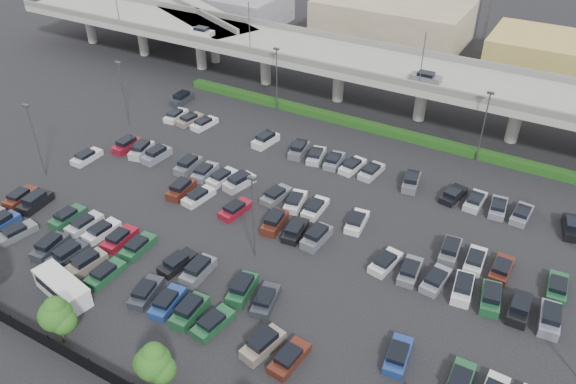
{
  "coord_description": "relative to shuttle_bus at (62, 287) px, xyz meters",
  "views": [
    {
      "loc": [
        26.06,
        -46.67,
        40.69
      ],
      "look_at": [
        -1.47,
        1.92,
        2.0
      ],
      "focal_mm": 35.0,
      "sensor_mm": 36.0,
      "label": 1
    }
  ],
  "objects": [
    {
      "name": "ground",
      "position": [
        13.39,
        22.59,
        -1.22
      ],
      "size": [
        280.0,
        280.0,
        0.0
      ],
      "primitive_type": "plane",
      "color": "black"
    },
    {
      "name": "overpass",
      "position": [
        13.17,
        54.56,
        5.75
      ],
      "size": [
        150.0,
        13.0,
        15.8
      ],
      "color": "gray",
      "rests_on": "ground"
    },
    {
      "name": "on_ramp",
      "position": [
        -38.71,
        65.64,
        5.64
      ],
      "size": [
        50.93,
        30.13,
        8.8
      ],
      "color": "gray",
      "rests_on": "ground"
    },
    {
      "name": "hedge",
      "position": [
        13.39,
        47.59,
        -0.67
      ],
      "size": [
        66.0,
        1.6,
        1.1
      ],
      "primitive_type": "cube",
      "color": "#143810",
      "rests_on": "ground"
    },
    {
      "name": "tree_row",
      "position": [
        14.09,
        -3.94,
        2.31
      ],
      "size": [
        65.07,
        3.66,
        5.94
      ],
      "color": "#332316",
      "rests_on": "ground"
    },
    {
      "name": "shuttle_bus",
      "position": [
        0.0,
        0.0,
        0.0
      ],
      "size": [
        7.27,
        3.67,
        2.23
      ],
      "color": "silver",
      "rests_on": "ground"
    },
    {
      "name": "parked_cars",
      "position": [
        12.74,
        18.78,
        -0.59
      ],
      "size": [
        62.98,
        41.55,
        1.67
      ],
      "color": "slate",
      "rests_on": "ground"
    },
    {
      "name": "light_poles",
      "position": [
        9.26,
        24.59,
        5.02
      ],
      "size": [
        66.9,
        48.38,
        10.3
      ],
      "color": "#444549",
      "rests_on": "ground"
    },
    {
      "name": "distant_buildings",
      "position": [
        25.76,
        84.4,
        2.53
      ],
      "size": [
        138.0,
        24.0,
        9.0
      ],
      "color": "slate",
      "rests_on": "ground"
    }
  ]
}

